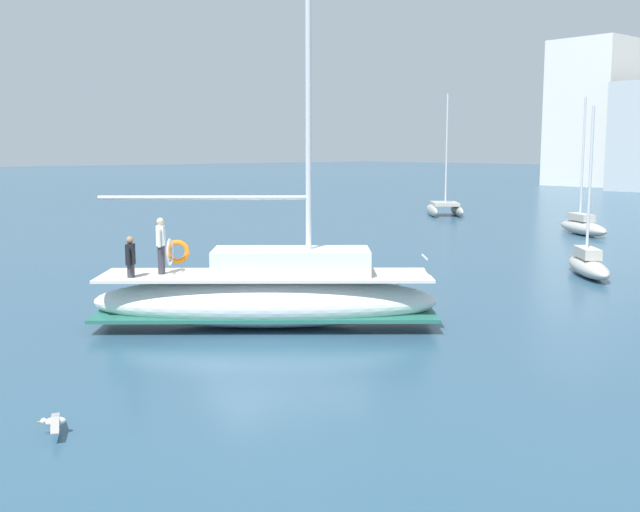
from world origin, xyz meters
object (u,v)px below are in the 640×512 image
Objects in this scene: moored_catamaran at (445,207)px; mooring_buoy at (235,272)px; seagull at (54,421)px; main_sailboat at (268,294)px; moored_cutter_right at (583,225)px; moored_sloop_near at (588,264)px.

mooring_buoy is (12.31, -27.25, -0.45)m from moored_catamaran.
main_sailboat is at bearing 117.98° from seagull.
moored_catamaran is at bearing 122.42° from main_sailboat.
moored_cutter_right reaches higher than seagull.
moored_cutter_right is at bearing -15.83° from moored_catamaran.
seagull is (24.07, -39.17, -0.37)m from moored_catamaran.
main_sailboat is 1.85× the size of moored_sloop_near.
moored_catamaran is 1.13× the size of moored_cutter_right.
mooring_buoy is at bearing 151.51° from main_sailboat.
main_sailboat reaches higher than mooring_buoy.
main_sailboat is at bearing -76.78° from moored_cutter_right.
seagull is (10.61, -35.36, -0.31)m from moored_cutter_right.
moored_catamaran is at bearing 114.31° from mooring_buoy.
mooring_buoy is (-1.15, -23.43, -0.38)m from moored_cutter_right.
moored_catamaran reaches higher than moored_cutter_right.
moored_sloop_near reaches higher than mooring_buoy.
main_sailboat reaches higher than moored_cutter_right.
main_sailboat is 8.84m from seagull.
moored_cutter_right is 36.92m from seagull.
main_sailboat is 11.73× the size of seagull.
moored_sloop_near is 6.34× the size of seagull.
moored_catamaran is (-21.32, 16.85, 0.12)m from moored_sloop_near.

